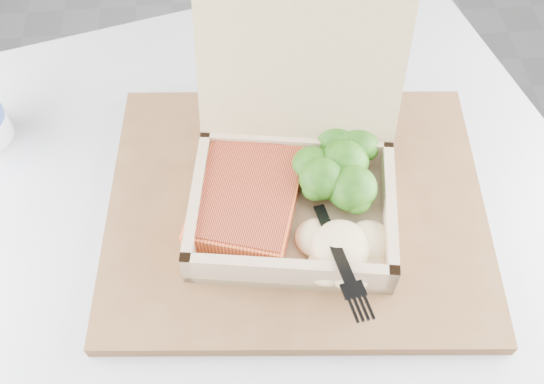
{
  "coord_description": "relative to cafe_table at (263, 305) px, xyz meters",
  "views": [
    {
      "loc": [
        0.17,
        -0.22,
        1.24
      ],
      "look_at": [
        0.2,
        0.11,
        0.75
      ],
      "focal_mm": 40.0,
      "sensor_mm": 36.0,
      "label": 1
    }
  ],
  "objects": [
    {
      "name": "plastic_fork",
      "position": [
        0.06,
        -0.03,
        0.23
      ],
      "size": [
        0.03,
        0.14,
        0.03
      ],
      "rotation": [
        0.0,
        0.0,
        3.28
      ],
      "color": "black",
      "rests_on": "mashed_potatoes"
    },
    {
      "name": "cafe_table",
      "position": [
        0.0,
        0.0,
        0.0
      ],
      "size": [
        0.87,
        0.87,
        0.7
      ],
      "rotation": [
        0.0,
        0.0,
        0.24
      ],
      "color": "black",
      "rests_on": "floor"
    },
    {
      "name": "receipt",
      "position": [
        0.03,
        0.24,
        0.18
      ],
      "size": [
        0.12,
        0.16,
        0.0
      ],
      "primitive_type": "cube",
      "rotation": [
        0.0,
        0.0,
        0.33
      ],
      "color": "white",
      "rests_on": "cafe_table"
    },
    {
      "name": "mashed_potatoes",
      "position": [
        0.07,
        -0.04,
        0.22
      ],
      "size": [
        0.09,
        0.08,
        0.03
      ],
      "primitive_type": "ellipsoid",
      "color": "#D3BA88",
      "rests_on": "takeout_container"
    },
    {
      "name": "broccoli_pile",
      "position": [
        0.09,
        0.05,
        0.23
      ],
      "size": [
        0.11,
        0.11,
        0.04
      ],
      "primitive_type": null,
      "color": "#38791B",
      "rests_on": "takeout_container"
    },
    {
      "name": "salmon_fillet",
      "position": [
        -0.01,
        0.02,
        0.22
      ],
      "size": [
        0.13,
        0.15,
        0.03
      ],
      "primitive_type": "cube",
      "rotation": [
        0.0,
        0.0,
        -0.3
      ],
      "color": "orange",
      "rests_on": "takeout_container"
    },
    {
      "name": "takeout_container",
      "position": [
        0.04,
        0.04,
        0.24
      ],
      "size": [
        0.23,
        0.23,
        0.19
      ],
      "rotation": [
        0.0,
        0.0,
        -0.16
      ],
      "color": "tan",
      "rests_on": "serving_tray"
    },
    {
      "name": "serving_tray",
      "position": [
        0.04,
        0.03,
        0.19
      ],
      "size": [
        0.41,
        0.34,
        0.02
      ],
      "primitive_type": "cube",
      "rotation": [
        0.0,
        0.0,
        -0.09
      ],
      "color": "brown",
      "rests_on": "cafe_table"
    }
  ]
}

